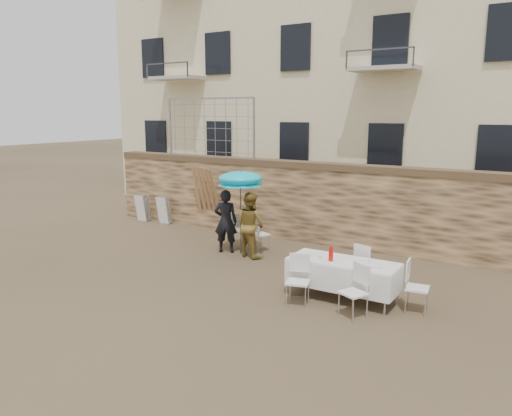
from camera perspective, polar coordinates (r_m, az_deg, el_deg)
The scene contains 18 objects.
ground at distance 10.48m, azimuth -8.31°, elevation -9.29°, with size 80.00×80.00×0.00m, color brown.
stone_wall at distance 14.25m, azimuth 4.55°, elevation 0.80°, with size 13.00×0.50×2.20m, color olive.
apartment_building at distance 20.88m, azimuth 14.31°, elevation 21.40°, with size 20.00×8.00×15.00m, color beige.
chain_link_fence at distance 15.63m, azimuth -5.30°, elevation 9.06°, with size 3.20×0.06×1.80m, color gray, non-canonical shape.
man_suit at distance 12.89m, azimuth -3.48°, elevation -1.52°, with size 0.60×0.39×1.65m, color black.
woman_dress at distance 12.48m, azimuth -0.67°, elevation -1.93°, with size 0.80×0.62×1.64m, color #B08A35.
umbrella at distance 12.56m, azimuth -1.78°, elevation 3.11°, with size 1.16×1.16×2.00m.
couple_chair_left at distance 13.41m, azimuth -2.12°, elevation -2.52°, with size 0.48×0.48×0.96m, color white, non-canonical shape.
couple_chair_right at distance 13.04m, azimuth 0.45°, elevation -2.90°, with size 0.48×0.48×0.96m, color white, non-canonical shape.
banquet_table at distance 9.85m, azimuth 9.95°, elevation -6.18°, with size 2.10×0.85×0.78m.
soda_bottle at distance 9.74m, azimuth 8.55°, elevation -5.27°, with size 0.09×0.09×0.26m, color red.
table_chair_front_left at distance 9.51m, azimuth 4.80°, elevation -8.28°, with size 0.48×0.48×0.96m, color white, non-canonical shape.
table_chair_front_right at distance 9.09m, azimuth 11.07°, elevation -9.36°, with size 0.48×0.48×0.96m, color white, non-canonical shape.
table_chair_back at distance 10.57m, azimuth 12.54°, elevation -6.50°, with size 0.48×0.48×0.96m, color white, non-canonical shape.
table_chair_side at distance 9.62m, azimuth 17.96°, elevation -8.55°, with size 0.48×0.48×0.96m, color white, non-canonical shape.
chair_stack_left at distance 17.15m, azimuth -12.53°, elevation 0.13°, with size 0.46×0.40×0.92m, color white, non-canonical shape.
chair_stack_right at distance 16.54m, azimuth -10.28°, elevation -0.18°, with size 0.46×0.32×0.92m, color white, non-canonical shape.
wood_planks at distance 15.49m, azimuth -5.76°, elevation 1.22°, with size 0.70×0.20×2.00m, color #A37749, non-canonical shape.
Camera 1 is at (6.38, -7.49, 3.61)m, focal length 35.00 mm.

